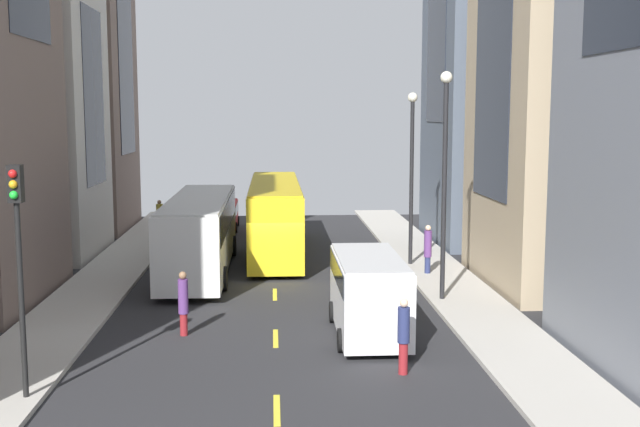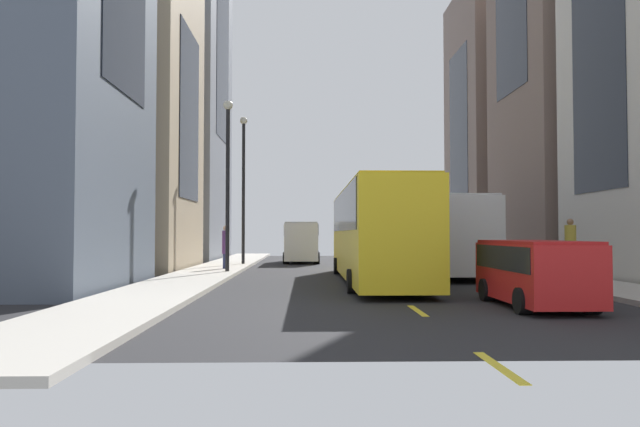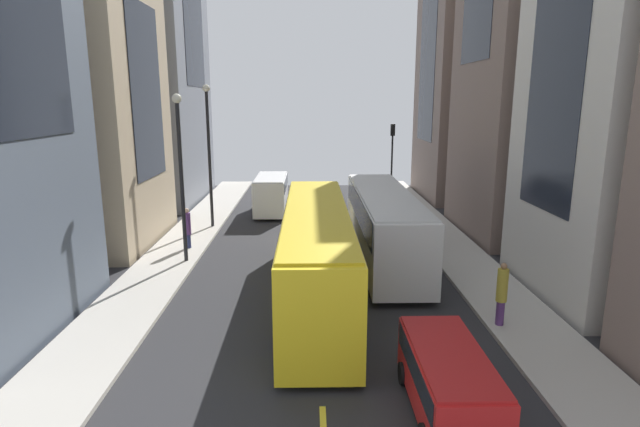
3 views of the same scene
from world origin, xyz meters
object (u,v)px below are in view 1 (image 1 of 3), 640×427
car_red_0 (222,213)px  pedestrian_crossing_near (428,248)px  city_bus_white (200,227)px  delivery_van_white (369,289)px  pedestrian_walking_far (404,334)px  streetcar_yellow (275,211)px  pedestrian_crossing_mid (160,219)px  traffic_light_near_corner (18,237)px  pedestrian_waiting_curb (183,301)px

car_red_0 → pedestrian_crossing_near: (9.75, -14.30, 0.28)m
city_bus_white → delivery_van_white: 12.25m
pedestrian_walking_far → pedestrian_crossing_near: pedestrian_crossing_near is taller
streetcar_yellow → pedestrian_crossing_mid: (-6.25, 3.12, -0.80)m
car_red_0 → pedestrian_crossing_mid: 5.69m
traffic_light_near_corner → pedestrian_waiting_curb: bearing=60.3°
city_bus_white → pedestrian_waiting_curb: bearing=-87.9°
pedestrian_crossing_near → pedestrian_waiting_curb: size_ratio=1.01×
car_red_0 → pedestrian_waiting_curb: bearing=-89.6°
city_bus_white → delivery_van_white: size_ratio=2.32×
streetcar_yellow → pedestrian_crossing_near: bearing=-44.2°
delivery_van_white → pedestrian_walking_far: bearing=-82.5°
delivery_van_white → traffic_light_near_corner: 10.88m
delivery_van_white → traffic_light_near_corner: bearing=-150.0°
pedestrian_waiting_curb → pedestrian_crossing_near: bearing=-177.7°
streetcar_yellow → pedestrian_walking_far: bearing=-79.8°
pedestrian_waiting_curb → traffic_light_near_corner: traffic_light_near_corner is taller
delivery_van_white → streetcar_yellow: bearing=100.8°
pedestrian_crossing_mid → traffic_light_near_corner: (0.03, -23.69, 2.81)m
pedestrian_waiting_curb → traffic_light_near_corner: 7.19m
pedestrian_walking_far → pedestrian_waiting_curb: 7.62m
city_bus_white → pedestrian_walking_far: (6.77, -14.26, -0.87)m
city_bus_white → pedestrian_waiting_curb: city_bus_white is taller
city_bus_white → traffic_light_near_corner: size_ratio=2.18×
streetcar_yellow → pedestrian_crossing_mid: 7.04m
city_bus_white → pedestrian_walking_far: bearing=-64.6°
delivery_van_white → car_red_0: delivery_van_white is taller
streetcar_yellow → pedestrian_waiting_curb: 15.22m
streetcar_yellow → delivery_van_white: streetcar_yellow is taller
streetcar_yellow → delivery_van_white: 15.57m
pedestrian_crossing_mid → delivery_van_white: bearing=-17.3°
streetcar_yellow → delivery_van_white: size_ratio=2.60×
car_red_0 → pedestrian_waiting_curb: size_ratio=2.10×
pedestrian_crossing_near → car_red_0: bearing=-165.2°
pedestrian_crossing_mid → pedestrian_walking_far: 24.17m
delivery_van_white → pedestrian_crossing_near: delivery_van_white is taller
city_bus_white → car_red_0: 12.70m
car_red_0 → pedestrian_waiting_curb: pedestrian_waiting_curb is taller
car_red_0 → traffic_light_near_corner: 28.79m
pedestrian_crossing_near → pedestrian_waiting_curb: bearing=-67.9°
streetcar_yellow → pedestrian_crossing_near: size_ratio=6.64×
streetcar_yellow → delivery_van_white: (2.92, -15.28, -0.61)m
car_red_0 → pedestrian_crossing_mid: bearing=-122.9°
city_bus_white → streetcar_yellow: 5.84m
city_bus_white → pedestrian_crossing_mid: 8.44m
city_bus_white → traffic_light_near_corner: bearing=-100.3°
traffic_light_near_corner → city_bus_white: bearing=79.7°
delivery_van_white → pedestrian_walking_far: (0.49, -3.74, -0.37)m
pedestrian_crossing_mid → traffic_light_near_corner: traffic_light_near_corner is taller
city_bus_white → pedestrian_waiting_curb: 10.17m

